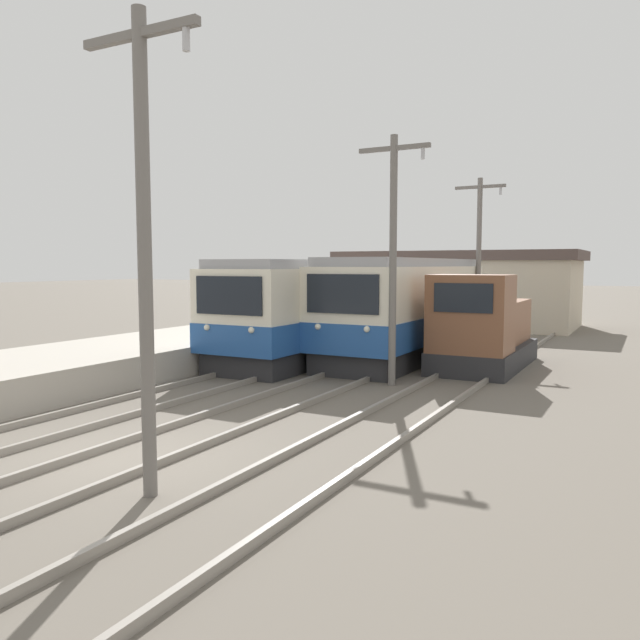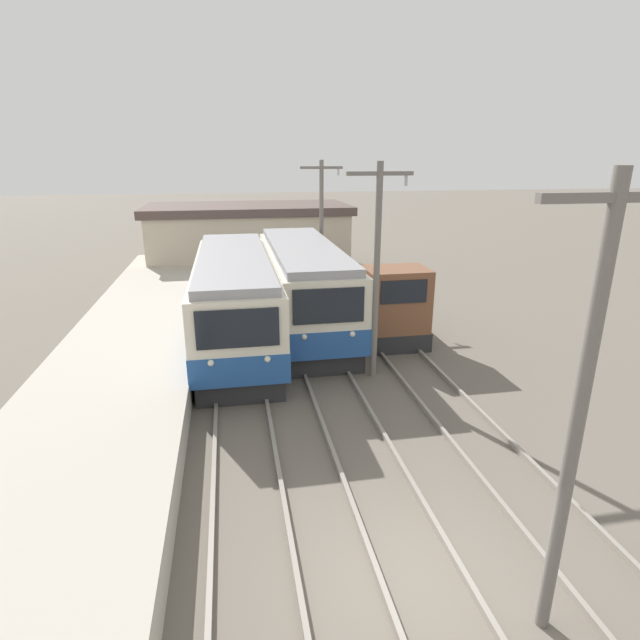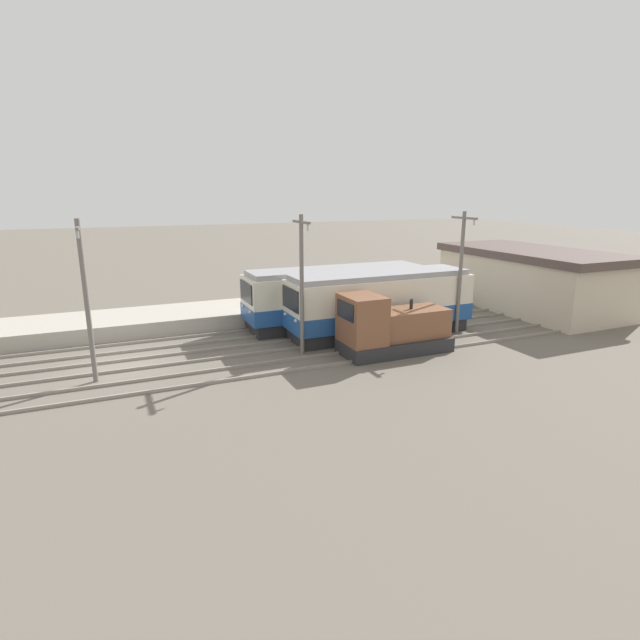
{
  "view_description": "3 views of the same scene",
  "coord_description": "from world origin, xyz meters",
  "px_view_note": "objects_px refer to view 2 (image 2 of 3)",
  "views": [
    {
      "loc": [
        7.91,
        -7.59,
        3.28
      ],
      "look_at": [
        -0.61,
        8.34,
        1.69
      ],
      "focal_mm": 35.0,
      "sensor_mm": 36.0,
      "label": 1
    },
    {
      "loc": [
        -2.69,
        -6.24,
        6.79
      ],
      "look_at": [
        0.08,
        8.97,
        1.76
      ],
      "focal_mm": 28.0,
      "sensor_mm": 36.0,
      "label": 2
    },
    {
      "loc": [
        23.42,
        -0.27,
        7.71
      ],
      "look_at": [
        1.04,
        9.42,
        1.43
      ],
      "focal_mm": 28.0,
      "sensor_mm": 36.0,
      "label": 3
    }
  ],
  "objects_px": {
    "commuter_train_center": "(304,290)",
    "shunting_locomotive": "(382,304)",
    "commuter_train_left": "(235,303)",
    "catenary_mast_far": "(322,226)",
    "catenary_mast_near": "(580,409)",
    "catenary_mast_mid": "(377,265)"
  },
  "relations": [
    {
      "from": "catenary_mast_near",
      "to": "commuter_train_left",
      "type": "bearing_deg",
      "value": 108.14
    },
    {
      "from": "catenary_mast_far",
      "to": "commuter_train_center",
      "type": "bearing_deg",
      "value": -110.1
    },
    {
      "from": "commuter_train_left",
      "to": "shunting_locomotive",
      "type": "xyz_separation_m",
      "value": [
        5.8,
        0.17,
        -0.4
      ]
    },
    {
      "from": "commuter_train_left",
      "to": "catenary_mast_far",
      "type": "xyz_separation_m",
      "value": [
        4.31,
        5.45,
        2.06
      ]
    },
    {
      "from": "commuter_train_left",
      "to": "catenary_mast_far",
      "type": "height_order",
      "value": "catenary_mast_far"
    },
    {
      "from": "shunting_locomotive",
      "to": "catenary_mast_near",
      "type": "height_order",
      "value": "catenary_mast_near"
    },
    {
      "from": "commuter_train_left",
      "to": "shunting_locomotive",
      "type": "height_order",
      "value": "commuter_train_left"
    },
    {
      "from": "commuter_train_left",
      "to": "catenary_mast_near",
      "type": "xyz_separation_m",
      "value": [
        4.31,
        -13.15,
        2.06
      ]
    },
    {
      "from": "commuter_train_center",
      "to": "catenary_mast_far",
      "type": "distance_m",
      "value": 4.84
    },
    {
      "from": "catenary_mast_mid",
      "to": "catenary_mast_near",
      "type": "bearing_deg",
      "value": -90.0
    },
    {
      "from": "commuter_train_center",
      "to": "shunting_locomotive",
      "type": "relative_size",
      "value": 1.92
    },
    {
      "from": "commuter_train_left",
      "to": "catenary_mast_mid",
      "type": "bearing_deg",
      "value": -41.8
    },
    {
      "from": "catenary_mast_mid",
      "to": "commuter_train_left",
      "type": "bearing_deg",
      "value": 138.2
    },
    {
      "from": "shunting_locomotive",
      "to": "catenary_mast_far",
      "type": "xyz_separation_m",
      "value": [
        -1.49,
        5.28,
        2.47
      ]
    },
    {
      "from": "commuter_train_left",
      "to": "shunting_locomotive",
      "type": "distance_m",
      "value": 5.82
    },
    {
      "from": "shunting_locomotive",
      "to": "catenary_mast_far",
      "type": "bearing_deg",
      "value": 105.77
    },
    {
      "from": "commuter_train_left",
      "to": "catenary_mast_mid",
      "type": "xyz_separation_m",
      "value": [
        4.31,
        -3.85,
        2.06
      ]
    },
    {
      "from": "catenary_mast_near",
      "to": "catenary_mast_mid",
      "type": "height_order",
      "value": "same"
    },
    {
      "from": "shunting_locomotive",
      "to": "commuter_train_left",
      "type": "bearing_deg",
      "value": -178.36
    },
    {
      "from": "commuter_train_left",
      "to": "catenary_mast_far",
      "type": "distance_m",
      "value": 7.25
    },
    {
      "from": "shunting_locomotive",
      "to": "catenary_mast_near",
      "type": "relative_size",
      "value": 0.82
    },
    {
      "from": "commuter_train_left",
      "to": "commuter_train_center",
      "type": "height_order",
      "value": "commuter_train_center"
    }
  ]
}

